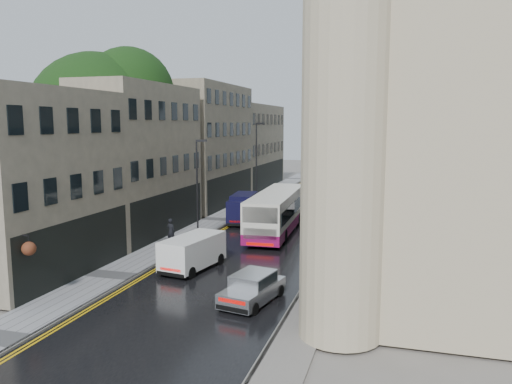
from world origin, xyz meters
The scene contains 16 objects.
road centered at (0.00, 27.50, 0.01)m, with size 9.00×85.00×0.02m, color black.
left_sidewalk centered at (-5.85, 27.50, 0.06)m, with size 2.70×85.00×0.12m, color gray.
right_sidewalk centered at (5.40, 27.50, 0.06)m, with size 1.80×85.00×0.12m, color slate.
old_shop_row centered at (-9.45, 30.00, 6.00)m, with size 4.50×56.00×12.00m, color gray, non-canonical shape.
modern_block centered at (10.30, 26.00, 7.00)m, with size 8.00×40.00×14.00m, color #BFAE8E, non-canonical shape.
church_spire centered at (0.50, 82.00, 20.00)m, with size 6.40×6.40×40.00m, color #6E6857, non-canonical shape.
tree_near centered at (-12.50, 20.00, 6.95)m, with size 10.56×10.56×13.89m, color black, non-canonical shape.
tree_far centered at (-12.20, 33.00, 6.23)m, with size 9.24×9.24×12.46m, color black, non-canonical shape.
cream_bus centered at (-0.91, 20.85, 1.58)m, with size 2.60×11.45×3.12m, color white, non-canonical shape.
white_lorry centered at (2.32, 31.34, 2.21)m, with size 2.50×8.33×4.37m, color silver, non-canonical shape.
silver_hatchback centered at (1.62, 8.05, 0.74)m, with size 1.68×3.83×1.44m, color silver, non-canonical shape.
white_van centered at (-3.26, 12.03, 1.01)m, with size 1.88×4.38×1.98m, color white, non-canonical shape.
navy_van centered at (-4.16, 25.39, 1.30)m, with size 2.01×5.03×2.57m, color black, non-canonical shape.
pedestrian centered at (-5.85, 18.24, 1.00)m, with size 0.64×0.42×1.76m, color black.
lamp_post_near centered at (-4.77, 20.36, 3.63)m, with size 0.79×0.18×7.01m, color black, non-canonical shape.
lamp_post_far centered at (-4.98, 36.23, 4.23)m, with size 0.92×0.21×8.21m, color black, non-canonical shape.
Camera 1 is at (9.00, -12.14, 8.27)m, focal length 35.00 mm.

